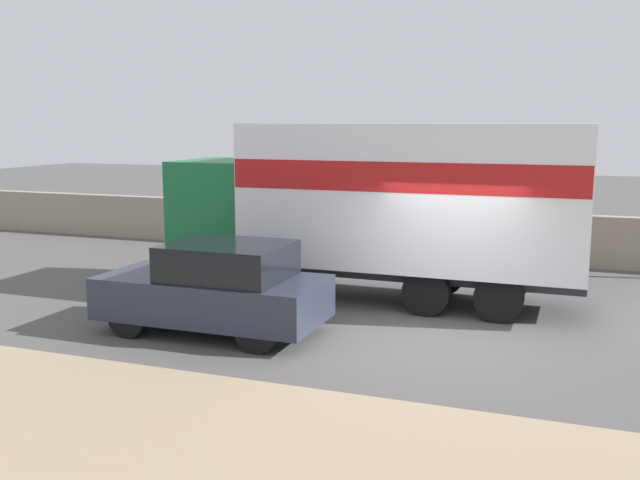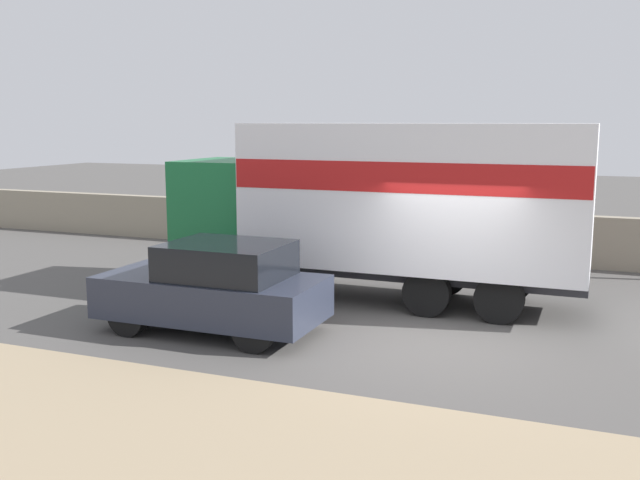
% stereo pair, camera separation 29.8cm
% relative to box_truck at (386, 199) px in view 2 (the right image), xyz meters
% --- Properties ---
extents(ground_plane, '(80.00, 80.00, 0.00)m').
position_rel_box_truck_xyz_m(ground_plane, '(1.57, -2.51, -2.05)').
color(ground_plane, '#514F4C').
extents(stone_wall_backdrop, '(60.00, 0.35, 1.29)m').
position_rel_box_truck_xyz_m(stone_wall_backdrop, '(1.57, 4.89, -1.41)').
color(stone_wall_backdrop, gray).
rests_on(stone_wall_backdrop, ground_plane).
extents(box_truck, '(8.30, 2.44, 3.53)m').
position_rel_box_truck_xyz_m(box_truck, '(0.00, 0.00, 0.00)').
color(box_truck, '#196B38').
rests_on(box_truck, ground_plane).
extents(car_hatchback, '(3.81, 1.77, 1.56)m').
position_rel_box_truck_xyz_m(car_hatchback, '(-2.05, -3.23, -1.27)').
color(car_hatchback, '#282D3D').
rests_on(car_hatchback, ground_plane).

